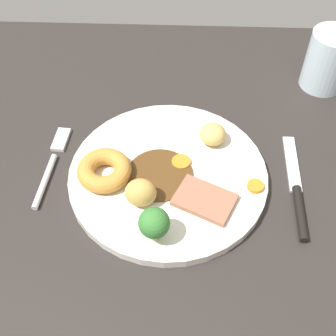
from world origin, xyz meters
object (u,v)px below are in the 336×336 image
object	(u,v)px
roast_potato_right	(141,193)
broccoli_floret	(154,223)
roast_potato_left	(213,134)
fork	(52,163)
water_glass	(328,60)
carrot_coin_front	(255,186)
yorkshire_pudding	(104,170)
knife	(297,194)
meat_slice_main	(204,200)
dinner_plate	(168,176)
carrot_coin_back	(181,162)

from	to	relation	value
roast_potato_right	broccoli_floret	size ratio (longest dim) A/B	0.81
roast_potato_left	fork	bearing A→B (deg)	-169.56
roast_potato_right	water_glass	size ratio (longest dim) A/B	0.42
carrot_coin_front	roast_potato_left	bearing A→B (deg)	124.08
fork	water_glass	distance (cm)	47.46
yorkshire_pudding	fork	bearing A→B (deg)	160.89
knife	water_glass	world-z (taller)	water_glass
carrot_coin_front	meat_slice_main	bearing A→B (deg)	-159.33
dinner_plate	fork	xyz separation A→B (cm)	(-17.14, 1.95, -0.31)
meat_slice_main	roast_potato_left	world-z (taller)	roast_potato_left
roast_potato_left	carrot_coin_front	bearing A→B (deg)	-55.92
dinner_plate	carrot_coin_back	size ratio (longest dim) A/B	10.45
water_glass	dinner_plate	bearing A→B (deg)	-139.35
roast_potato_left	fork	xyz separation A→B (cm)	(-23.49, -4.33, -2.52)
roast_potato_right	carrot_coin_back	bearing A→B (deg)	53.10
yorkshire_pudding	knife	world-z (taller)	yorkshire_pudding
water_glass	carrot_coin_back	bearing A→B (deg)	-139.72
carrot_coin_front	knife	bearing A→B (deg)	-1.25
roast_potato_right	fork	world-z (taller)	roast_potato_right
water_glass	carrot_coin_front	bearing A→B (deg)	-119.29
roast_potato_right	carrot_coin_front	bearing A→B (deg)	10.71
meat_slice_main	roast_potato_left	xyz separation A→B (cm)	(1.30, 11.09, 1.11)
knife	water_glass	distance (cm)	25.88
roast_potato_left	broccoli_floret	bearing A→B (deg)	-114.48
dinner_plate	yorkshire_pudding	bearing A→B (deg)	-173.77
dinner_plate	roast_potato_right	world-z (taller)	roast_potato_right
yorkshire_pudding	carrot_coin_front	distance (cm)	20.88
dinner_plate	fork	distance (cm)	17.25
roast_potato_right	water_glass	xyz separation A→B (cm)	(29.00, 27.10, 1.60)
water_glass	yorkshire_pudding	bearing A→B (deg)	-146.27
roast_potato_left	broccoli_floret	xyz separation A→B (cm)	(-7.62, -16.74, 1.56)
meat_slice_main	roast_potato_left	size ratio (longest dim) A/B	1.99
dinner_plate	yorkshire_pudding	world-z (taller)	yorkshire_pudding
carrot_coin_front	dinner_plate	bearing A→B (deg)	169.80
knife	yorkshire_pudding	bearing A→B (deg)	88.71
yorkshire_pudding	dinner_plate	bearing A→B (deg)	6.23
meat_slice_main	knife	bearing A→B (deg)	11.01
meat_slice_main	carrot_coin_back	world-z (taller)	meat_slice_main
yorkshire_pudding	roast_potato_right	bearing A→B (deg)	-37.51
carrot_coin_back	knife	world-z (taller)	carrot_coin_back
knife	carrot_coin_front	bearing A→B (deg)	90.33
dinner_plate	carrot_coin_back	world-z (taller)	carrot_coin_back
water_glass	roast_potato_right	bearing A→B (deg)	-136.95
dinner_plate	knife	bearing A→B (deg)	-7.29
carrot_coin_back	knife	xyz separation A→B (cm)	(16.16, -4.12, -1.18)
meat_slice_main	roast_potato_left	distance (cm)	11.22
dinner_plate	broccoli_floret	distance (cm)	11.20
dinner_plate	broccoli_floret	size ratio (longest dim) A/B	5.47
meat_slice_main	fork	distance (cm)	23.24
carrot_coin_back	carrot_coin_front	bearing A→B (deg)	-21.27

